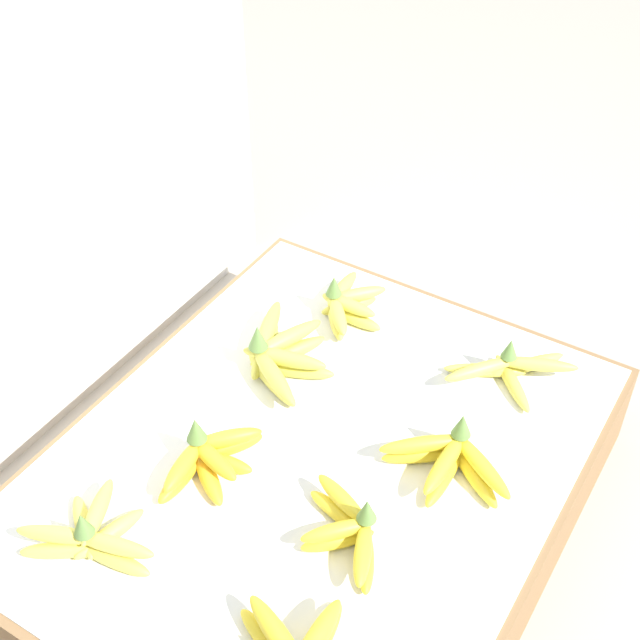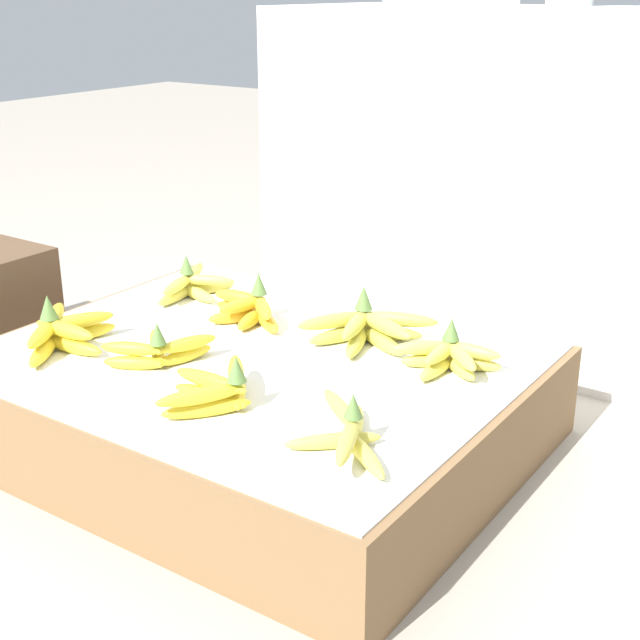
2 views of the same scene
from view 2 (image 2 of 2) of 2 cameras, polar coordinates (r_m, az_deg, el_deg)
ground_plane at (r=1.79m, az=-4.01°, el=-7.79°), size 10.00×10.00×0.00m
display_platform at (r=1.75m, az=-4.09°, el=-5.09°), size 1.00×0.81×0.19m
back_vendor_table at (r=2.29m, az=11.16°, el=8.98°), size 1.07×0.53×0.80m
banana_bunch_front_left at (r=1.80m, az=-16.26°, el=-0.69°), size 0.23×0.24×0.11m
banana_bunch_front_midleft at (r=1.68m, az=-10.27°, el=-1.87°), size 0.16×0.18×0.09m
banana_bunch_front_midright at (r=1.50m, az=-6.52°, el=-4.42°), size 0.16×0.24×0.10m
banana_bunch_front_right at (r=1.37m, az=1.83°, el=-7.19°), size 0.22×0.23×0.09m
banana_bunch_middle_left at (r=2.04m, az=-8.18°, el=2.28°), size 0.18×0.21×0.10m
banana_bunch_middle_midleft at (r=1.86m, az=-4.56°, el=0.72°), size 0.21×0.12×0.10m
banana_bunch_middle_midright at (r=1.75m, az=3.02°, el=-0.51°), size 0.23×0.20×0.11m
banana_bunch_middle_right at (r=1.64m, az=8.28°, el=-2.31°), size 0.19×0.14×0.10m
foam_tray_white at (r=2.32m, az=8.36°, el=19.51°), size 0.30×0.15×0.02m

